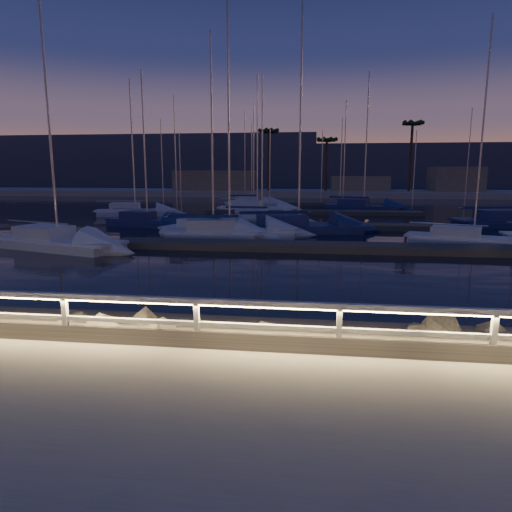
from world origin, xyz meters
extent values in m
plane|color=#A9A299|center=(0.00, 0.00, 0.00)|extent=(400.00, 400.00, 0.00)
cube|color=#A9A299|center=(0.00, -2.50, -0.10)|extent=(240.00, 5.00, 0.20)
cube|color=#635D54|center=(0.00, 1.50, -0.30)|extent=(240.00, 3.45, 1.29)
plane|color=black|center=(0.00, 80.00, -0.60)|extent=(320.00, 320.00, 0.00)
plane|color=black|center=(0.00, 0.00, -1.20)|extent=(400.00, 400.00, 0.00)
cube|color=silver|center=(-5.00, 0.00, 0.50)|extent=(0.11, 0.11, 1.00)
cube|color=silver|center=(-2.00, 0.00, 0.50)|extent=(0.11, 0.11, 1.00)
cube|color=silver|center=(1.00, 0.00, 0.50)|extent=(0.11, 0.11, 1.00)
cube|color=silver|center=(4.00, 0.00, 0.50)|extent=(0.11, 0.11, 1.00)
cube|color=silver|center=(0.00, 0.00, 1.00)|extent=(44.00, 0.12, 0.12)
cube|color=silver|center=(0.00, 0.00, 0.50)|extent=(44.00, 0.09, 0.09)
cube|color=#FCDA71|center=(0.00, -0.02, 0.92)|extent=(44.00, 0.04, 0.03)
sphere|color=#635D54|center=(-2.92, 0.37, 0.02)|extent=(0.86, 0.86, 0.86)
sphere|color=#635D54|center=(0.30, 0.68, -0.04)|extent=(0.87, 0.87, 0.87)
cube|color=#5E574E|center=(0.00, 16.00, -0.40)|extent=(22.00, 2.00, 0.40)
cube|color=#5E574E|center=(0.00, 26.00, -0.40)|extent=(22.00, 2.00, 0.40)
cube|color=#5E574E|center=(0.00, 38.00, -0.40)|extent=(22.00, 2.00, 0.40)
cube|color=#5E574E|center=(0.00, 50.00, -0.40)|extent=(22.00, 2.00, 0.40)
cube|color=#A9A299|center=(0.00, 74.00, -0.20)|extent=(160.00, 14.00, 1.20)
cube|color=gray|center=(-18.00, 74.00, 1.80)|extent=(14.00, 8.00, 4.00)
cube|color=gray|center=(8.00, 75.00, 1.30)|extent=(10.00, 6.00, 3.00)
cube|color=gray|center=(24.00, 74.00, 2.10)|extent=(8.00, 7.00, 4.60)
cylinder|color=#473521|center=(-8.00, 72.00, 5.65)|extent=(0.44, 0.44, 10.50)
cylinder|color=#473521|center=(2.00, 73.00, 4.90)|extent=(0.44, 0.44, 9.00)
cylinder|color=#473521|center=(16.00, 72.00, 6.15)|extent=(0.44, 0.44, 11.50)
cube|color=#363D54|center=(0.00, 130.00, 4.00)|extent=(220.00, 30.00, 14.00)
cube|color=#363D54|center=(-60.00, 140.00, 6.00)|extent=(120.00, 25.00, 18.00)
cube|color=navy|center=(-12.81, 25.62, -0.45)|extent=(6.81, 3.78, 0.55)
cube|color=navy|center=(-12.81, 25.62, -0.10)|extent=(7.24, 3.61, 0.15)
cube|color=navy|center=(-13.68, 25.85, 0.25)|extent=(2.85, 2.22, 0.65)
cylinder|color=#9F9FA3|center=(-12.81, 25.62, 5.61)|extent=(0.12, 0.12, 11.23)
cylinder|color=#9F9FA3|center=(-14.11, 25.97, 0.75)|extent=(3.92, 1.14, 0.08)
cube|color=silver|center=(-13.89, 14.63, -0.45)|extent=(8.04, 4.67, 0.59)
cube|color=silver|center=(-13.89, 14.63, -0.07)|extent=(8.53, 4.50, 0.16)
cube|color=silver|center=(-14.91, 14.94, 0.31)|extent=(3.40, 2.69, 0.70)
cylinder|color=#9F9FA3|center=(-13.89, 14.63, 6.66)|extent=(0.13, 0.13, 13.24)
cylinder|color=#9F9FA3|center=(-15.41, 15.10, 0.85)|extent=(4.58, 1.48, 0.09)
cube|color=silver|center=(-5.13, 20.17, -0.45)|extent=(8.54, 4.15, 0.59)
cube|color=silver|center=(-5.13, 20.17, -0.07)|extent=(9.13, 3.87, 0.16)
cube|color=silver|center=(-6.24, 19.96, 0.30)|extent=(3.50, 2.58, 0.70)
cylinder|color=#9F9FA3|center=(-5.13, 20.17, 7.13)|extent=(0.13, 0.13, 14.20)
cylinder|color=#9F9FA3|center=(-6.80, 19.86, 0.84)|extent=(5.04, 1.00, 0.09)
cube|color=silver|center=(9.74, 19.10, -0.45)|extent=(7.42, 4.65, 0.47)
cube|color=silver|center=(9.74, 19.10, -0.15)|extent=(7.85, 4.52, 0.13)
cube|color=silver|center=(8.82, 19.44, 0.15)|extent=(3.18, 2.60, 0.56)
cylinder|color=#9F9FA3|center=(9.74, 19.10, 6.05)|extent=(0.10, 0.10, 12.23)
cylinder|color=#9F9FA3|center=(8.36, 19.61, 0.58)|extent=(4.15, 1.59, 0.07)
cube|color=silver|center=(-17.28, 34.15, -0.45)|extent=(7.46, 4.09, 0.60)
cube|color=silver|center=(-17.28, 34.15, -0.07)|extent=(7.94, 3.90, 0.16)
cube|color=silver|center=(-18.23, 33.90, 0.32)|extent=(3.12, 2.42, 0.71)
cylinder|color=#9F9FA3|center=(-17.28, 34.15, 6.19)|extent=(0.13, 0.13, 12.30)
cylinder|color=#9F9FA3|center=(-18.71, 33.78, 0.86)|extent=(4.31, 1.22, 0.09)
cube|color=silver|center=(-6.31, 20.57, -0.45)|extent=(7.48, 4.44, 0.55)
cube|color=silver|center=(-6.31, 20.57, -0.10)|extent=(7.93, 4.29, 0.15)
cube|color=silver|center=(-7.24, 20.88, 0.25)|extent=(3.17, 2.54, 0.65)
cylinder|color=#9F9FA3|center=(-6.31, 20.57, 6.16)|extent=(0.12, 0.12, 12.32)
cylinder|color=#9F9FA3|center=(-7.71, 21.03, 0.76)|extent=(4.24, 1.45, 0.08)
cube|color=navy|center=(-0.73, 23.01, -0.45)|extent=(9.07, 5.01, 0.62)
cube|color=navy|center=(-0.73, 23.01, -0.05)|extent=(9.65, 4.78, 0.17)
cube|color=navy|center=(-1.89, 22.70, 0.34)|extent=(3.79, 2.95, 0.73)
cylinder|color=#9F9FA3|center=(-0.73, 23.01, 7.54)|extent=(0.14, 0.14, 14.96)
cylinder|color=#9F9FA3|center=(-2.46, 22.54, 0.90)|extent=(5.22, 1.49, 0.09)
cube|color=silver|center=(-7.29, 47.54, -0.45)|extent=(7.09, 4.36, 0.57)
cube|color=silver|center=(-7.29, 47.54, -0.09)|extent=(7.50, 4.24, 0.16)
cube|color=silver|center=(-8.17, 47.23, 0.28)|extent=(3.03, 2.46, 0.67)
cylinder|color=#9F9FA3|center=(-7.29, 47.54, 5.85)|extent=(0.12, 0.12, 11.67)
cylinder|color=#9F9FA3|center=(-8.61, 47.07, 0.80)|extent=(3.99, 1.49, 0.08)
cube|color=silver|center=(-4.14, 29.84, -0.45)|extent=(6.73, 2.62, 0.51)
cube|color=silver|center=(-4.14, 29.84, -0.12)|extent=(7.26, 2.32, 0.14)
cube|color=silver|center=(-5.06, 29.89, 0.21)|extent=(2.67, 1.81, 0.61)
cylinder|color=#9F9FA3|center=(-4.14, 29.84, 5.71)|extent=(0.11, 0.11, 11.47)
cylinder|color=#9F9FA3|center=(-5.52, 29.92, 0.67)|extent=(4.13, 0.34, 0.07)
cube|color=navy|center=(5.72, 43.24, -0.45)|extent=(8.64, 5.33, 0.59)
cube|color=navy|center=(5.72, 43.24, -0.07)|extent=(9.15, 5.17, 0.16)
cube|color=navy|center=(4.65, 43.62, 0.30)|extent=(3.69, 3.00, 0.70)
cylinder|color=#9F9FA3|center=(5.72, 43.24, 7.15)|extent=(0.13, 0.13, 14.24)
cylinder|color=#9F9FA3|center=(4.11, 43.81, 0.84)|extent=(4.86, 1.80, 0.09)
cube|color=navy|center=(15.06, 29.07, 0.35)|extent=(4.03, 3.00, 0.74)
cylinder|color=#9F9FA3|center=(14.42, 28.94, 0.92)|extent=(5.78, 1.21, 0.09)
cube|color=silver|center=(-7.99, 50.69, -0.45)|extent=(5.84, 2.49, 0.48)
cube|color=silver|center=(-7.99, 50.69, -0.14)|extent=(6.28, 2.26, 0.13)
cube|color=silver|center=(-8.77, 50.77, 0.16)|extent=(2.34, 1.65, 0.57)
cylinder|color=#9F9FA3|center=(-7.99, 50.69, 4.86)|extent=(0.10, 0.10, 9.84)
cylinder|color=#9F9FA3|center=(-9.16, 50.81, 0.60)|extent=(3.53, 0.45, 0.07)
cube|color=silver|center=(-5.76, 39.17, -0.45)|extent=(7.84, 2.98, 0.60)
cube|color=silver|center=(-5.76, 39.17, -0.07)|extent=(8.46, 2.62, 0.16)
cube|color=silver|center=(-6.83, 39.23, 0.32)|extent=(3.10, 2.08, 0.71)
cylinder|color=#9F9FA3|center=(-5.76, 39.17, 6.74)|extent=(0.13, 0.13, 13.39)
cylinder|color=#9F9FA3|center=(-7.37, 39.25, 0.86)|extent=(4.82, 0.34, 0.09)
camera|label=1|loc=(0.48, -9.07, 3.69)|focal=32.00mm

